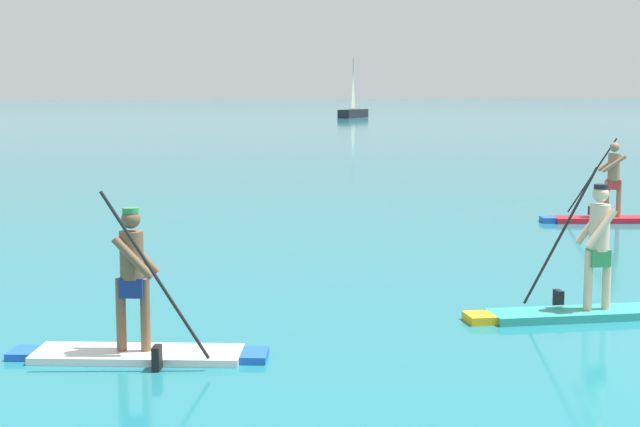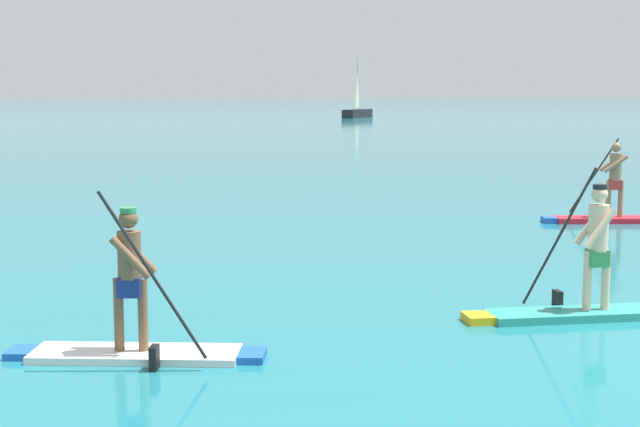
{
  "view_description": "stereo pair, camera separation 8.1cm",
  "coord_description": "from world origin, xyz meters",
  "px_view_note": "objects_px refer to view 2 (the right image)",
  "views": [
    {
      "loc": [
        -8.14,
        -8.13,
        2.98
      ],
      "look_at": [
        -4.04,
        7.22,
        0.91
      ],
      "focal_mm": 54.58,
      "sensor_mm": 36.0,
      "label": 1
    },
    {
      "loc": [
        -8.07,
        -8.15,
        2.98
      ],
      "look_at": [
        -4.04,
        7.22,
        0.91
      ],
      "focal_mm": 54.58,
      "sensor_mm": 36.0,
      "label": 2
    }
  ],
  "objects_px": {
    "paddleboarder_mid_center": "(591,290)",
    "paddleboarder_far_right": "(609,205)",
    "paddleboarder_near_left": "(135,323)",
    "sailboat_right_horizon": "(357,110)"
  },
  "relations": [
    {
      "from": "paddleboarder_near_left",
      "to": "sailboat_right_horizon",
      "type": "bearing_deg",
      "value": 88.67
    },
    {
      "from": "paddleboarder_near_left",
      "to": "sailboat_right_horizon",
      "type": "height_order",
      "value": "sailboat_right_horizon"
    },
    {
      "from": "sailboat_right_horizon",
      "to": "paddleboarder_far_right",
      "type": "bearing_deg",
      "value": 27.56
    },
    {
      "from": "paddleboarder_mid_center",
      "to": "sailboat_right_horizon",
      "type": "relative_size",
      "value": 0.59
    },
    {
      "from": "paddleboarder_mid_center",
      "to": "paddleboarder_far_right",
      "type": "xyz_separation_m",
      "value": [
        5.05,
        7.94,
        0.02
      ]
    },
    {
      "from": "paddleboarder_far_right",
      "to": "paddleboarder_mid_center",
      "type": "bearing_deg",
      "value": 71.05
    },
    {
      "from": "paddleboarder_near_left",
      "to": "paddleboarder_far_right",
      "type": "height_order",
      "value": "paddleboarder_near_left"
    },
    {
      "from": "paddleboarder_near_left",
      "to": "paddleboarder_far_right",
      "type": "bearing_deg",
      "value": 54.72
    },
    {
      "from": "paddleboarder_far_right",
      "to": "sailboat_right_horizon",
      "type": "bearing_deg",
      "value": -89.03
    },
    {
      "from": "paddleboarder_near_left",
      "to": "sailboat_right_horizon",
      "type": "relative_size",
      "value": 0.5
    }
  ]
}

